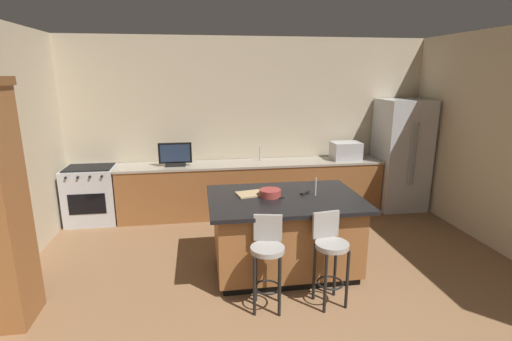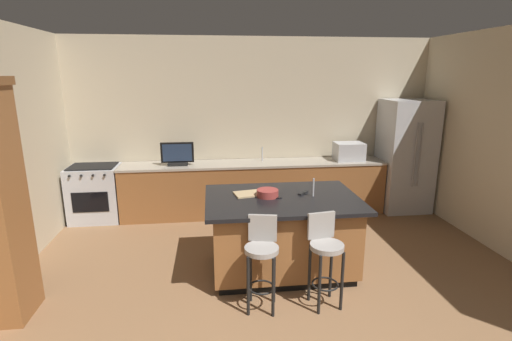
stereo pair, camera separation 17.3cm
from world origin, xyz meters
name	(u,v)px [view 1 (the left image)]	position (x,y,z in m)	size (l,w,h in m)	color
wall_back	(250,125)	(0.00, 4.70, 1.46)	(6.61, 0.12, 2.92)	beige
counter_back	(253,188)	(-0.01, 4.32, 0.45)	(4.39, 0.62, 0.89)	brown
kitchen_island	(284,233)	(0.09, 2.35, 0.47)	(1.79, 1.25, 0.92)	black
refrigerator	(401,155)	(2.59, 4.25, 0.95)	(0.80, 0.78, 1.91)	#B7BABF
range_oven	(92,195)	(-2.60, 4.32, 0.45)	(0.78, 0.63, 0.91)	#B7BABF
microwave	(346,151)	(1.61, 4.32, 1.04)	(0.48, 0.36, 0.30)	#B7BABF
tv_monitor	(175,155)	(-1.26, 4.27, 1.06)	(0.52, 0.16, 0.38)	black
sink_faucet_back	(260,154)	(0.13, 4.42, 1.01)	(0.02, 0.02, 0.24)	#B2B2B7
sink_faucet_island	(316,187)	(0.46, 2.35, 1.03)	(0.02, 0.02, 0.22)	#B2B2B7
bar_stool_left	(268,255)	(-0.25, 1.60, 0.57)	(0.34, 0.36, 0.96)	gray
bar_stool_right	(330,251)	(0.39, 1.58, 0.58)	(0.34, 0.36, 0.96)	gray
fruit_bowl	(270,193)	(-0.08, 2.40, 0.97)	(0.26, 0.26, 0.09)	#993833
cell_phone	(279,196)	(0.02, 2.37, 0.93)	(0.07, 0.15, 0.01)	black
tv_remote	(305,192)	(0.37, 2.46, 0.93)	(0.04, 0.17, 0.02)	black
cutting_board	(250,194)	(-0.30, 2.50, 0.93)	(0.31, 0.25, 0.02)	tan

